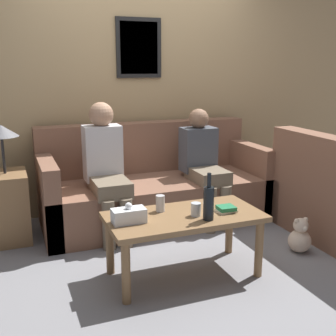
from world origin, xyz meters
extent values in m
plane|color=gray|center=(0.00, 0.00, 0.00)|extent=(16.00, 16.00, 0.00)
cube|color=tan|center=(0.00, 1.03, 1.30)|extent=(9.00, 0.06, 2.60)
cube|color=black|center=(0.00, 0.99, 1.70)|extent=(0.48, 0.02, 0.60)
cube|color=#B7CCB2|center=(0.00, 0.98, 1.70)|extent=(0.40, 0.01, 0.52)
cube|color=brown|center=(0.00, 0.49, 0.22)|extent=(2.22, 0.92, 0.43)
cube|color=brown|center=(0.00, 0.85, 0.69)|extent=(2.22, 0.20, 0.52)
cube|color=brown|center=(-1.04, 0.49, 0.36)|extent=(0.14, 0.92, 0.72)
cube|color=brown|center=(1.04, 0.49, 0.36)|extent=(0.14, 0.92, 0.72)
cube|color=brown|center=(1.16, -0.61, 0.69)|extent=(0.20, 1.38, 0.52)
cube|color=brown|center=(1.52, 0.01, 0.36)|extent=(0.92, 0.14, 0.72)
cube|color=olive|center=(-0.19, -0.65, 0.46)|extent=(1.13, 0.56, 0.04)
cylinder|color=olive|center=(-0.70, -0.87, 0.22)|extent=(0.06, 0.06, 0.44)
cylinder|color=olive|center=(0.31, -0.87, 0.22)|extent=(0.06, 0.06, 0.44)
cylinder|color=olive|center=(-0.70, -0.43, 0.22)|extent=(0.06, 0.06, 0.44)
cylinder|color=olive|center=(0.31, -0.43, 0.22)|extent=(0.06, 0.06, 0.44)
cube|color=olive|center=(-1.44, 0.52, 0.31)|extent=(0.46, 0.46, 0.62)
cylinder|color=#262628|center=(-1.39, 0.52, 0.79)|extent=(0.02, 0.02, 0.34)
cone|color=slate|center=(-1.39, 0.52, 0.99)|extent=(0.29, 0.29, 0.10)
cylinder|color=black|center=(-0.08, -0.81, 0.60)|extent=(0.08, 0.08, 0.24)
cylinder|color=black|center=(-0.08, -0.81, 0.77)|extent=(0.03, 0.03, 0.10)
cylinder|color=silver|center=(-0.13, -0.71, 0.53)|extent=(0.07, 0.07, 0.10)
cube|color=beige|center=(0.11, -0.72, 0.49)|extent=(0.16, 0.12, 0.02)
cube|color=#237547|center=(0.11, -0.72, 0.51)|extent=(0.13, 0.12, 0.03)
cylinder|color=#BCBCC1|center=(-0.33, -0.53, 0.54)|extent=(0.07, 0.07, 0.12)
cube|color=silver|center=(-0.61, -0.67, 0.53)|extent=(0.23, 0.12, 0.10)
sphere|color=white|center=(-0.61, -0.67, 0.60)|extent=(0.05, 0.05, 0.05)
cube|color=#756651|center=(-0.53, 0.23, 0.48)|extent=(0.31, 0.49, 0.14)
cylinder|color=#756651|center=(-0.61, -0.01, 0.22)|extent=(0.11, 0.11, 0.43)
cylinder|color=#756651|center=(-0.45, -0.01, 0.22)|extent=(0.11, 0.11, 0.43)
cube|color=silver|center=(-0.53, 0.48, 0.74)|extent=(0.34, 0.22, 0.51)
sphere|color=tan|center=(-0.53, 0.48, 1.10)|extent=(0.22, 0.22, 0.22)
cube|color=#756651|center=(0.44, 0.24, 0.48)|extent=(0.31, 0.45, 0.14)
cylinder|color=#756651|center=(0.37, 0.02, 0.22)|extent=(0.11, 0.11, 0.43)
cylinder|color=#756651|center=(0.52, 0.02, 0.22)|extent=(0.11, 0.11, 0.43)
cube|color=#474C56|center=(0.44, 0.46, 0.70)|extent=(0.34, 0.22, 0.44)
sphere|color=#8C664C|center=(0.44, 0.46, 1.01)|extent=(0.20, 0.20, 0.20)
sphere|color=beige|center=(0.87, -0.64, 0.10)|extent=(0.19, 0.19, 0.19)
sphere|color=beige|center=(0.87, -0.64, 0.24)|extent=(0.12, 0.12, 0.12)
sphere|color=beige|center=(0.82, -0.64, 0.28)|extent=(0.04, 0.04, 0.04)
sphere|color=beige|center=(0.91, -0.64, 0.28)|extent=(0.04, 0.04, 0.04)
sphere|color=#FFEAD1|center=(0.87, -0.69, 0.23)|extent=(0.05, 0.05, 0.05)
camera|label=1|loc=(-1.35, -3.29, 1.53)|focal=45.00mm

